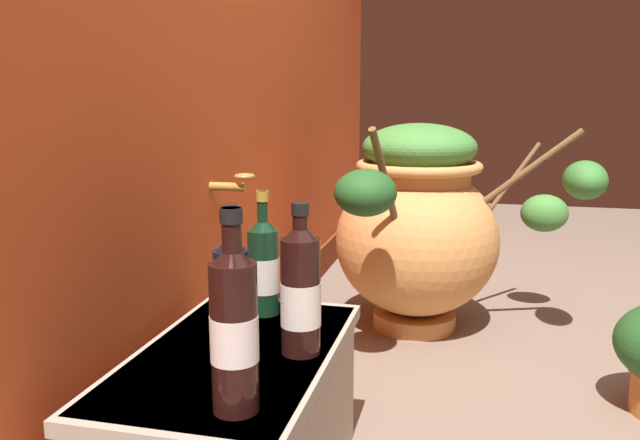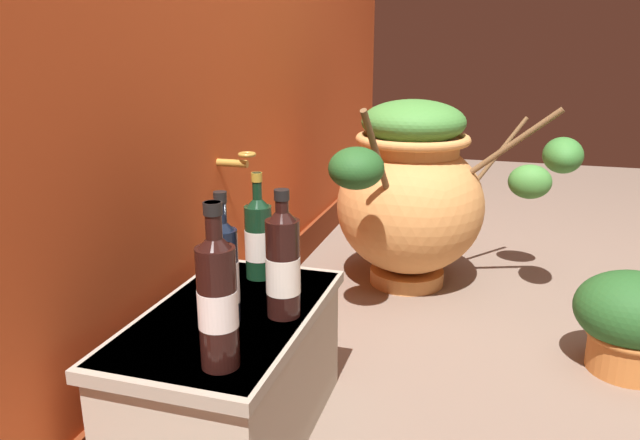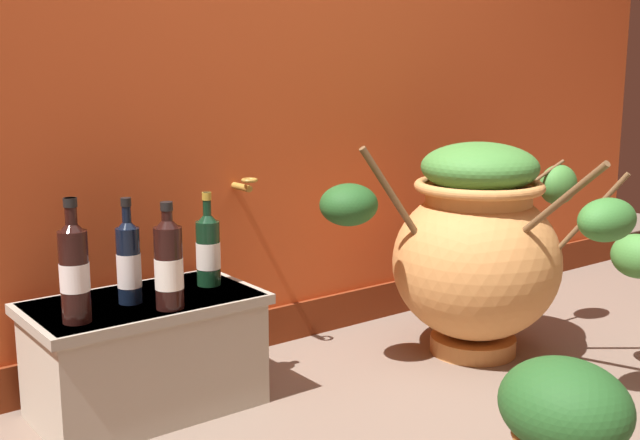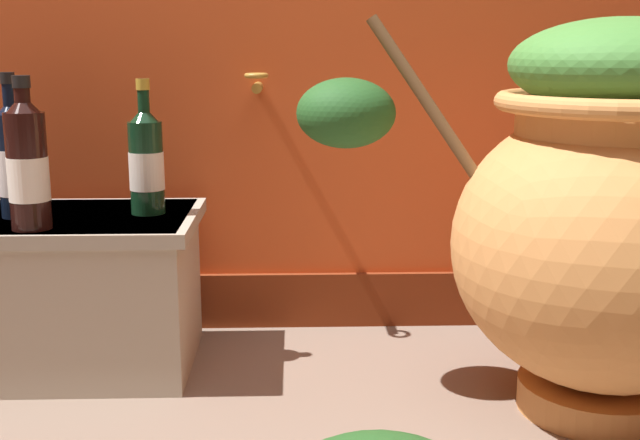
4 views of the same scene
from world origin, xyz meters
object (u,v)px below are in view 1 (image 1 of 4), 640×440
at_px(wine_bottle_right, 264,264).
at_px(wine_bottle_left, 232,298).
at_px(terracotta_urn, 421,224).
at_px(wine_bottle_back, 301,288).
at_px(wine_bottle_middle, 234,324).

bearing_deg(wine_bottle_right, wine_bottle_left, -174.11).
bearing_deg(terracotta_urn, wine_bottle_back, 172.63).
xyz_separation_m(terracotta_urn, wine_bottle_left, (-1.19, 0.26, 0.08)).
distance_m(terracotta_urn, wine_bottle_back, 1.14).
bearing_deg(wine_bottle_back, terracotta_urn, -7.37).
distance_m(terracotta_urn, wine_bottle_right, 0.97).
distance_m(wine_bottle_left, wine_bottle_right, 0.28).
bearing_deg(wine_bottle_back, wine_bottle_middle, 170.84).
relative_size(wine_bottle_middle, wine_bottle_right, 1.15).
bearing_deg(terracotta_urn, wine_bottle_middle, 172.30).
distance_m(wine_bottle_right, wine_bottle_back, 0.26).
relative_size(wine_bottle_middle, wine_bottle_back, 1.10).
bearing_deg(wine_bottle_middle, wine_bottle_left, 22.54).
bearing_deg(wine_bottle_left, wine_bottle_middle, -157.46).
bearing_deg(wine_bottle_right, terracotta_urn, -17.68).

